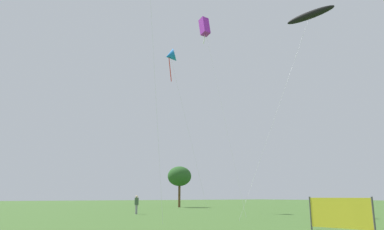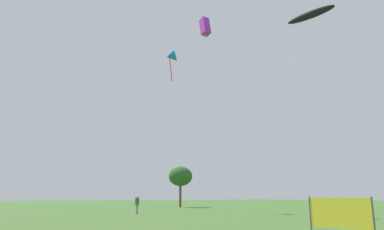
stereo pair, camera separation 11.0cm
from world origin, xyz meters
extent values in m
cylinder|color=gray|center=(4.18, 21.95, 0.41)|extent=(0.15, 0.15, 0.82)
cylinder|color=gray|center=(4.06, 21.83, 0.41)|extent=(0.15, 0.15, 0.82)
cylinder|color=#3F593F|center=(4.12, 21.89, 1.14)|extent=(0.38, 0.38, 0.65)
sphere|color=beige|center=(4.12, 21.89, 1.58)|extent=(0.22, 0.22, 0.22)
cylinder|color=silver|center=(9.33, 15.56, 9.55)|extent=(1.03, 6.53, 19.11)
cube|color=purple|center=(9.84, 18.82, 19.10)|extent=(0.87, 1.22, 2.11)
cylinder|color=white|center=(9.84, 18.82, 17.98)|extent=(0.39, 0.12, 1.64)
cylinder|color=silver|center=(12.50, 25.66, 9.13)|extent=(5.01, 0.64, 18.26)
cone|color=blue|center=(10.00, 25.97, 18.26)|extent=(2.08, 2.10, 1.78)
cylinder|color=red|center=(10.00, 25.97, 16.50)|extent=(0.57, 0.25, 2.90)
cylinder|color=silver|center=(10.10, 9.36, 8.83)|extent=(9.05, 0.33, 17.66)
ellipsoid|color=black|center=(14.61, 9.20, 17.65)|extent=(2.17, 4.32, 1.12)
cylinder|color=brown|center=(18.95, 37.60, 1.67)|extent=(0.35, 0.35, 3.35)
ellipsoid|color=#285623|center=(18.95, 37.60, 4.61)|extent=(3.61, 3.61, 2.97)
cylinder|color=#4C4C4C|center=(4.07, 2.62, 0.79)|extent=(0.08, 0.08, 1.57)
cylinder|color=#4C4C4C|center=(4.51, -0.30, 0.79)|extent=(0.08, 0.08, 1.57)
cube|color=yellow|center=(4.29, 1.16, 0.84)|extent=(0.47, 2.93, 1.37)
camera|label=1|loc=(-11.10, -8.99, 1.58)|focal=33.49mm
camera|label=2|loc=(-11.01, -9.05, 1.58)|focal=33.49mm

